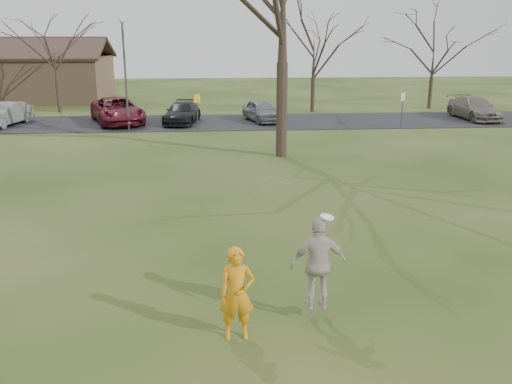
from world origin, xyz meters
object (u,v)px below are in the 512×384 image
car_1 (4,114)px  catching_play (319,264)px  car_4 (262,111)px  car_7 (474,108)px  player_defender (237,294)px  car_3 (182,113)px  car_2 (117,111)px  lamp_post (124,60)px

car_1 → catching_play: catching_play is taller
car_4 → car_7: (13.87, -0.04, 0.03)m
player_defender → car_7: size_ratio=0.37×
car_3 → car_4: car_4 is taller
car_2 → catching_play: (7.91, -24.90, 0.36)m
car_3 → lamp_post: (-2.98, -2.23, 3.29)m
car_2 → car_4: 8.96m
car_1 → lamp_post: 8.59m
player_defender → car_2: 26.24m
player_defender → car_1: 28.29m
player_defender → car_3: (-2.33, 25.27, -0.21)m
car_3 → car_7: car_7 is taller
car_7 → lamp_post: size_ratio=0.77×
car_4 → catching_play: catching_play is taller
player_defender → car_1: size_ratio=0.43×
catching_play → lamp_post: lamp_post is taller
player_defender → car_4: (2.65, 25.54, -0.19)m
car_3 → catching_play: catching_play is taller
player_defender → car_4: bearing=82.0°
car_1 → car_3: 10.66m
car_2 → catching_play: 26.13m
car_3 → car_4: 4.99m
car_4 → car_7: bearing=-16.4°
lamp_post → car_4: bearing=17.4°
car_4 → lamp_post: (-7.96, -2.50, 3.26)m
car_2 → lamp_post: bearing=-87.1°
car_2 → car_7: size_ratio=1.18×
player_defender → car_7: bearing=55.0°
player_defender → car_4: size_ratio=0.46×
car_4 → catching_play: 25.00m
car_3 → car_4: size_ratio=1.13×
car_2 → car_3: bearing=-22.4°
lamp_post → car_1: bearing=164.8°
car_2 → catching_play: bearing=-91.9°
player_defender → catching_play: (1.61, 0.57, 0.29)m
player_defender → lamp_post: lamp_post is taller
car_4 → lamp_post: size_ratio=0.62×
car_3 → player_defender: bearing=-76.1°
car_1 → car_3: bearing=14.4°
car_2 → car_3: (3.97, -0.20, -0.15)m
car_3 → catching_play: size_ratio=2.28×
car_1 → car_7: size_ratio=0.87×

